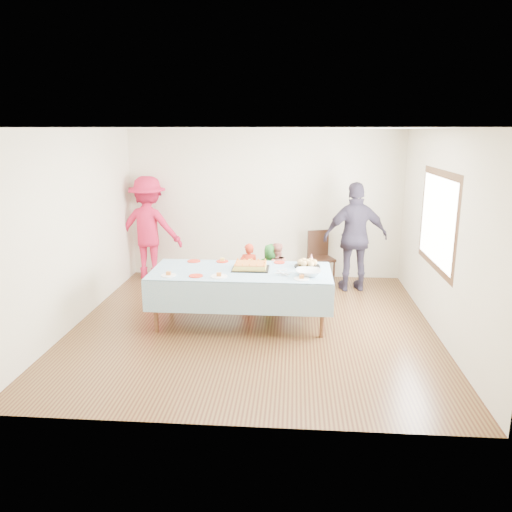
{
  "coord_description": "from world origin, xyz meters",
  "views": [
    {
      "loc": [
        0.55,
        -6.59,
        2.68
      ],
      "look_at": [
        0.02,
        0.3,
        0.93
      ],
      "focal_mm": 35.0,
      "sensor_mm": 36.0,
      "label": 1
    }
  ],
  "objects_px": {
    "dining_chair": "(320,253)",
    "adult_left": "(149,228)",
    "party_table": "(241,274)",
    "birthday_cake": "(251,266)"
  },
  "relations": [
    {
      "from": "party_table",
      "to": "birthday_cake",
      "type": "relative_size",
      "value": 4.87
    },
    {
      "from": "party_table",
      "to": "adult_left",
      "type": "distance_m",
      "value": 2.88
    },
    {
      "from": "birthday_cake",
      "to": "adult_left",
      "type": "height_order",
      "value": "adult_left"
    },
    {
      "from": "dining_chair",
      "to": "adult_left",
      "type": "relative_size",
      "value": 0.49
    },
    {
      "from": "dining_chair",
      "to": "adult_left",
      "type": "xyz_separation_m",
      "value": [
        -3.13,
        -0.02,
        0.43
      ]
    },
    {
      "from": "party_table",
      "to": "dining_chair",
      "type": "relative_size",
      "value": 2.71
    },
    {
      "from": "dining_chair",
      "to": "party_table",
      "type": "bearing_deg",
      "value": -139.63
    },
    {
      "from": "birthday_cake",
      "to": "dining_chair",
      "type": "relative_size",
      "value": 0.56
    },
    {
      "from": "birthday_cake",
      "to": "adult_left",
      "type": "distance_m",
      "value": 2.91
    },
    {
      "from": "adult_left",
      "to": "dining_chair",
      "type": "bearing_deg",
      "value": -173.49
    }
  ]
}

